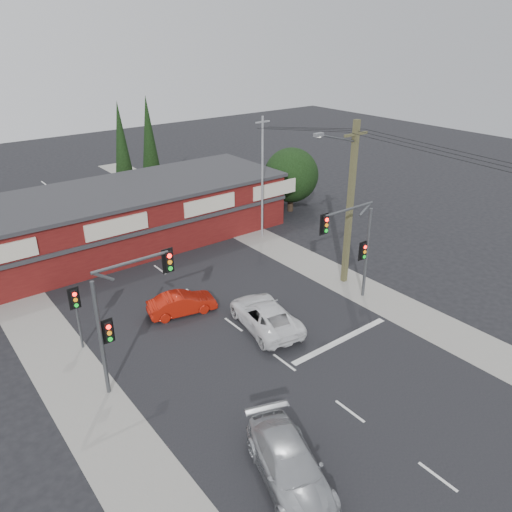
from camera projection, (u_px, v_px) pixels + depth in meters
ground at (269, 351)px, 24.72m from camera, size 120.00×120.00×0.00m
road_strip at (214, 310)px, 28.31m from camera, size 14.00×70.00×0.01m
verge_left at (64, 367)px, 23.60m from camera, size 3.00×70.00×0.02m
verge_right at (321, 269)px, 33.02m from camera, size 3.00×70.00×0.02m
stop_line at (341, 340)px, 25.58m from camera, size 6.50×0.35×0.01m
white_suv at (265, 315)px, 26.47m from camera, size 3.28×5.50×1.43m
silver_suv at (290, 466)px, 17.40m from camera, size 3.54×5.41×1.46m
red_sedan at (182, 303)px, 27.77m from camera, size 3.98×2.10×1.25m
lane_dashes at (176, 281)px, 31.48m from camera, size 0.12×56.42×0.01m
shop_building at (109, 220)px, 35.48m from camera, size 27.30×8.40×4.22m
tree_cluster at (289, 177)px, 42.75m from camera, size 5.90×5.10×5.50m
conifer_near at (122, 147)px, 41.61m from camera, size 1.80×1.80×9.25m
conifer_far at (149, 138)px, 44.99m from camera, size 1.80×1.80×9.25m
traffic_mast_left at (122, 307)px, 20.95m from camera, size 3.77×0.27×5.97m
traffic_mast_right at (355, 239)px, 27.59m from camera, size 3.96×0.27×5.97m
pedestal_signal at (76, 306)px, 24.04m from camera, size 0.55×0.27×3.38m
utility_pole at (349, 200)px, 29.24m from camera, size 4.38×0.59×10.00m
steel_pole at (262, 176)px, 36.36m from camera, size 1.20×0.16×9.00m
power_lines at (441, 155)px, 23.85m from camera, size 2.01×29.00×1.22m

